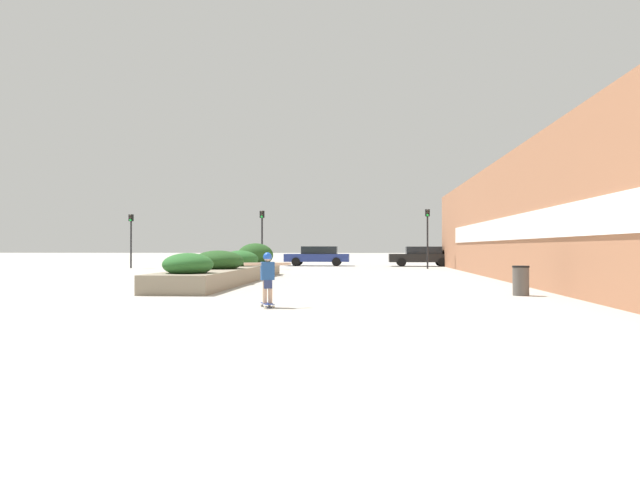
{
  "coord_description": "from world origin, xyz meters",
  "views": [
    {
      "loc": [
        1.13,
        -7.87,
        1.34
      ],
      "look_at": [
        -0.39,
        12.18,
        1.59
      ],
      "focal_mm": 35.0,
      "sensor_mm": 36.0,
      "label": 1
    }
  ],
  "objects_px": {
    "skateboarder": "(268,272)",
    "trash_bin": "(521,281)",
    "traffic_light_left": "(262,230)",
    "car_leftmost": "(318,256)",
    "traffic_light_far_left": "(131,232)",
    "car_center_right": "(422,256)",
    "car_center_left": "(547,256)",
    "traffic_light_right": "(427,229)",
    "skateboard": "(267,304)"
  },
  "relations": [
    {
      "from": "car_center_left",
      "to": "car_center_right",
      "type": "height_order",
      "value": "car_center_left"
    },
    {
      "from": "traffic_light_far_left",
      "to": "traffic_light_left",
      "type": "bearing_deg",
      "value": -4.63
    },
    {
      "from": "skateboard",
      "to": "car_leftmost",
      "type": "height_order",
      "value": "car_leftmost"
    },
    {
      "from": "traffic_light_left",
      "to": "trash_bin",
      "type": "bearing_deg",
      "value": -62.75
    },
    {
      "from": "trash_bin",
      "to": "traffic_light_right",
      "type": "height_order",
      "value": "traffic_light_right"
    },
    {
      "from": "car_center_left",
      "to": "car_center_right",
      "type": "relative_size",
      "value": 0.95
    },
    {
      "from": "car_center_left",
      "to": "traffic_light_far_left",
      "type": "xyz_separation_m",
      "value": [
        -27.59,
        -3.52,
        1.6
      ]
    },
    {
      "from": "skateboard",
      "to": "car_center_right",
      "type": "distance_m",
      "value": 32.13
    },
    {
      "from": "car_center_right",
      "to": "traffic_light_right",
      "type": "height_order",
      "value": "traffic_light_right"
    },
    {
      "from": "car_center_right",
      "to": "car_center_left",
      "type": "bearing_deg",
      "value": -104.47
    },
    {
      "from": "traffic_light_far_left",
      "to": "traffic_light_right",
      "type": "bearing_deg",
      "value": 0.44
    },
    {
      "from": "car_center_left",
      "to": "traffic_light_right",
      "type": "distance_m",
      "value": 9.15
    },
    {
      "from": "car_leftmost",
      "to": "traffic_light_left",
      "type": "xyz_separation_m",
      "value": [
        -3.0,
        -6.88,
        1.74
      ]
    },
    {
      "from": "skateboarder",
      "to": "trash_bin",
      "type": "relative_size",
      "value": 1.37
    },
    {
      "from": "skateboard",
      "to": "traffic_light_right",
      "type": "distance_m",
      "value": 26.84
    },
    {
      "from": "car_center_left",
      "to": "traffic_light_right",
      "type": "height_order",
      "value": "traffic_light_right"
    },
    {
      "from": "car_center_right",
      "to": "traffic_light_far_left",
      "type": "height_order",
      "value": "traffic_light_far_left"
    },
    {
      "from": "trash_bin",
      "to": "car_leftmost",
      "type": "relative_size",
      "value": 0.18
    },
    {
      "from": "skateboarder",
      "to": "trash_bin",
      "type": "bearing_deg",
      "value": 9.6
    },
    {
      "from": "car_leftmost",
      "to": "car_center_right",
      "type": "relative_size",
      "value": 1.03
    },
    {
      "from": "skateboarder",
      "to": "traffic_light_left",
      "type": "distance_m",
      "value": 25.61
    },
    {
      "from": "car_center_right",
      "to": "traffic_light_far_left",
      "type": "xyz_separation_m",
      "value": [
        -19.38,
        -5.64,
        1.65
      ]
    },
    {
      "from": "skateboarder",
      "to": "traffic_light_right",
      "type": "distance_m",
      "value": 26.79
    },
    {
      "from": "car_leftmost",
      "to": "traffic_light_far_left",
      "type": "relative_size",
      "value": 1.34
    },
    {
      "from": "skateboarder",
      "to": "traffic_light_far_left",
      "type": "distance_m",
      "value": 29.11
    },
    {
      "from": "car_leftmost",
      "to": "car_center_right",
      "type": "height_order",
      "value": "car_leftmost"
    },
    {
      "from": "car_center_left",
      "to": "traffic_light_right",
      "type": "xyz_separation_m",
      "value": [
        -8.32,
        -3.37,
        1.75
      ]
    },
    {
      "from": "car_leftmost",
      "to": "traffic_light_far_left",
      "type": "bearing_deg",
      "value": 117.55
    },
    {
      "from": "skateboard",
      "to": "traffic_light_right",
      "type": "relative_size",
      "value": 0.16
    },
    {
      "from": "car_center_left",
      "to": "traffic_light_left",
      "type": "relative_size",
      "value": 1.18
    },
    {
      "from": "skateboard",
      "to": "skateboarder",
      "type": "xyz_separation_m",
      "value": [
        -0.0,
        0.0,
        0.72
      ]
    },
    {
      "from": "trash_bin",
      "to": "traffic_light_right",
      "type": "distance_m",
      "value": 22.2
    },
    {
      "from": "skateboarder",
      "to": "car_leftmost",
      "type": "relative_size",
      "value": 0.24
    },
    {
      "from": "skateboard",
      "to": "car_center_right",
      "type": "bearing_deg",
      "value": 57.42
    },
    {
      "from": "skateboarder",
      "to": "car_leftmost",
      "type": "distance_m",
      "value": 32.08
    },
    {
      "from": "traffic_light_right",
      "to": "traffic_light_far_left",
      "type": "height_order",
      "value": "traffic_light_right"
    },
    {
      "from": "car_leftmost",
      "to": "traffic_light_right",
      "type": "distance_m",
      "value": 9.75
    },
    {
      "from": "car_leftmost",
      "to": "car_center_right",
      "type": "bearing_deg",
      "value": -93.94
    },
    {
      "from": "trash_bin",
      "to": "car_leftmost",
      "type": "bearing_deg",
      "value": 105.76
    },
    {
      "from": "trash_bin",
      "to": "car_leftmost",
      "type": "xyz_separation_m",
      "value": [
        -7.93,
        28.11,
        0.34
      ]
    },
    {
      "from": "trash_bin",
      "to": "traffic_light_left",
      "type": "bearing_deg",
      "value": 117.25
    },
    {
      "from": "car_leftmost",
      "to": "traffic_light_left",
      "type": "height_order",
      "value": "traffic_light_left"
    },
    {
      "from": "car_leftmost",
      "to": "traffic_light_far_left",
      "type": "xyz_separation_m",
      "value": [
        -11.81,
        -6.16,
        1.64
      ]
    },
    {
      "from": "skateboarder",
      "to": "car_center_right",
      "type": "height_order",
      "value": "car_center_right"
    },
    {
      "from": "skateboard",
      "to": "car_leftmost",
      "type": "bearing_deg",
      "value": 70.99
    },
    {
      "from": "trash_bin",
      "to": "traffic_light_far_left",
      "type": "height_order",
      "value": "traffic_light_far_left"
    },
    {
      "from": "car_center_left",
      "to": "traffic_light_right",
      "type": "bearing_deg",
      "value": 112.07
    },
    {
      "from": "traffic_light_left",
      "to": "skateboarder",
      "type": "bearing_deg",
      "value": -80.07
    },
    {
      "from": "skateboarder",
      "to": "traffic_light_left",
      "type": "bearing_deg",
      "value": 78.41
    },
    {
      "from": "skateboard",
      "to": "car_center_right",
      "type": "xyz_separation_m",
      "value": [
        6.17,
        31.53,
        0.68
      ]
    }
  ]
}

